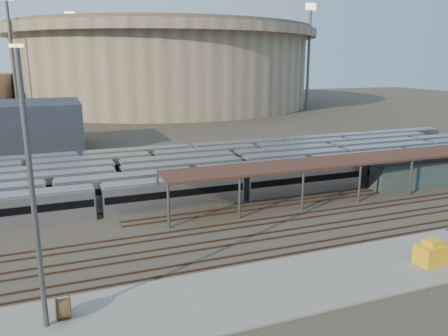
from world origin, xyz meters
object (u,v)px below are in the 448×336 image
teal_boxcar (420,175)px  yard_light_pole (33,195)px  yellow_equipment (432,254)px  cable_reel_west (63,308)px

teal_boxcar → yard_light_pole: bearing=-156.8°
yellow_equipment → yard_light_pole: bearing=173.3°
cable_reel_west → yellow_equipment: bearing=-4.9°
yard_light_pole → teal_boxcar: bearing=19.5°
yard_light_pole → yellow_equipment: yard_light_pole is taller
teal_boxcar → cable_reel_west: 53.21m
teal_boxcar → yellow_equipment: teal_boxcar is taller
yellow_equipment → teal_boxcar: bearing=44.7°
teal_boxcar → yard_light_pole: (-51.35, -18.19, 7.99)m
teal_boxcar → yellow_equipment: 27.60m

